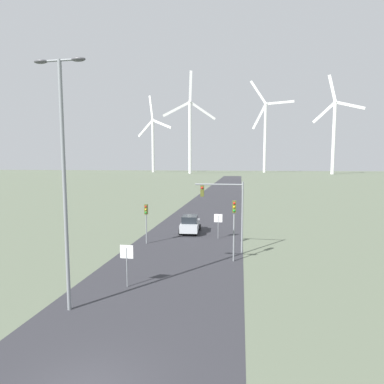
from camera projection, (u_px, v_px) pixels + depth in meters
name	position (u px, v px, depth m)	size (l,w,h in m)	color
road_surface	(215.00, 202.00, 56.29)	(10.00, 240.00, 0.01)	#2D2D33
streetlamp	(64.00, 162.00, 14.30)	(2.60, 0.32, 12.16)	gray
stop_sign_near	(127.00, 258.00, 17.61)	(0.81, 0.07, 2.54)	gray
stop_sign_far	(218.00, 221.00, 29.05)	(0.81, 0.07, 2.42)	gray
traffic_light_post_near_left	(146.00, 215.00, 27.12)	(0.28, 0.34, 3.61)	gray
traffic_light_post_near_right	(234.00, 217.00, 22.10)	(0.28, 0.33, 4.58)	gray
traffic_light_mast_overhead	(226.00, 203.00, 24.12)	(3.90, 0.35, 5.87)	gray
car_approaching	(190.00, 224.00, 31.66)	(2.09, 4.22, 1.83)	#B7BCC1
wind_turbine_far_left	(153.00, 140.00, 250.91)	(33.07, 14.88, 63.73)	white
wind_turbine_left	(190.00, 130.00, 216.27)	(36.89, 12.92, 73.09)	white
wind_turbine_center	(265.00, 131.00, 242.26)	(34.89, 2.60, 73.80)	white
wind_turbine_right	(334.00, 131.00, 201.76)	(31.64, 5.99, 66.41)	white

